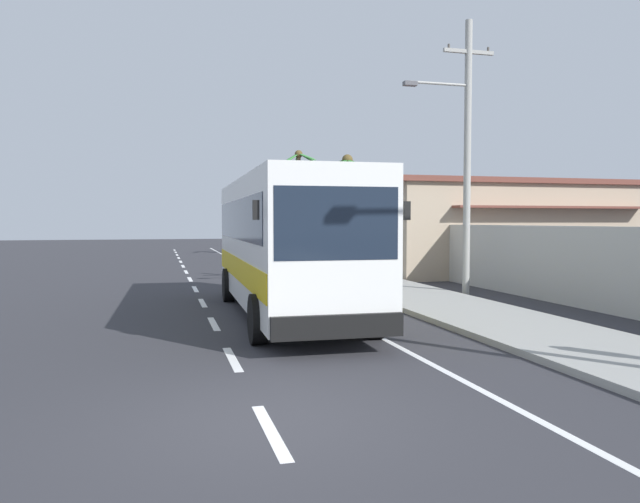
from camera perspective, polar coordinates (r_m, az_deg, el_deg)
name	(u,v)px	position (r m, az deg, el deg)	size (l,w,h in m)	color
ground_plane	(266,422)	(7.93, -5.16, -15.69)	(160.00, 160.00, 0.00)	#303035
sidewalk_kerb	(425,299)	(19.34, 9.89, -4.45)	(3.20, 90.00, 0.14)	#999993
lane_markings	(256,290)	(22.22, -6.09, -3.65)	(3.50, 71.00, 0.01)	white
boundary_wall	(471,255)	(24.52, 14.06, -0.33)	(0.24, 60.00, 2.38)	#B2B2AD
coach_bus_foreground	(285,240)	(16.21, -3.28, 1.10)	(3.12, 10.67, 3.89)	white
motorcycle_beside_bus	(289,267)	(24.52, -2.90, -1.48)	(0.56, 1.96, 1.64)	black
pedestrian_near_kerb	(355,254)	(26.47, 3.34, -0.22)	(0.36, 0.36, 1.81)	navy
pedestrian_far_walk	(314,252)	(29.19, -0.52, -0.05)	(0.36, 0.36, 1.71)	#2D7A47
utility_pole_mid	(465,150)	(21.18, 13.53, 9.28)	(3.23, 0.24, 9.23)	#9E9E99
palm_nearest	(347,191)	(31.53, 2.58, 5.75)	(2.52, 2.62, 5.98)	brown
palm_second	(299,195)	(46.20, -1.98, 5.37)	(2.91, 2.87, 5.88)	brown
palm_third	(351,196)	(38.78, 2.95, 5.24)	(3.06, 3.09, 5.85)	brown
palm_fourth	(299,181)	(43.13, -2.03, 6.65)	(3.43, 3.59, 7.54)	brown
roadside_building	(506,227)	(31.15, 17.15, 2.19)	(14.24, 7.73, 4.41)	tan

